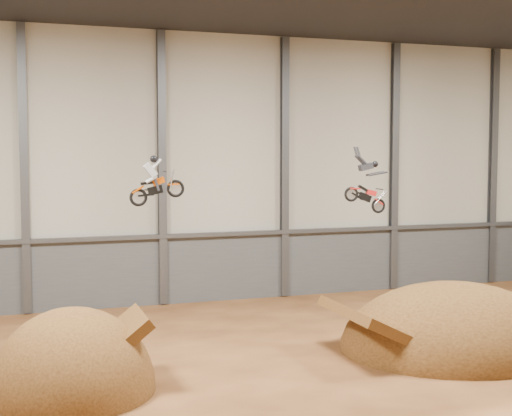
{
  "coord_description": "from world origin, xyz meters",
  "views": [
    {
      "loc": [
        -10.38,
        -21.05,
        7.76
      ],
      "look_at": [
        -1.93,
        4.0,
        5.74
      ],
      "focal_mm": 50.0,
      "sensor_mm": 36.0,
      "label": 1
    }
  ],
  "objects_px": {
    "landing_ramp": "(453,348)",
    "fmx_rider_b": "(363,180)",
    "fmx_rider_a": "(159,176)",
    "takeoff_ramp": "(73,389)"
  },
  "relations": [
    {
      "from": "landing_ramp",
      "to": "fmx_rider_b",
      "type": "xyz_separation_m",
      "value": [
        -2.8,
        2.5,
        6.67
      ]
    },
    {
      "from": "fmx_rider_a",
      "to": "takeoff_ramp",
      "type": "bearing_deg",
      "value": -143.45
    },
    {
      "from": "takeoff_ramp",
      "to": "fmx_rider_b",
      "type": "bearing_deg",
      "value": 12.95
    },
    {
      "from": "fmx_rider_b",
      "to": "landing_ramp",
      "type": "bearing_deg",
      "value": -39.59
    },
    {
      "from": "takeoff_ramp",
      "to": "fmx_rider_a",
      "type": "relative_size",
      "value": 3.06
    },
    {
      "from": "landing_ramp",
      "to": "fmx_rider_a",
      "type": "height_order",
      "value": "fmx_rider_a"
    },
    {
      "from": "landing_ramp",
      "to": "fmx_rider_a",
      "type": "relative_size",
      "value": 4.51
    },
    {
      "from": "fmx_rider_b",
      "to": "fmx_rider_a",
      "type": "bearing_deg",
      "value": -174.28
    },
    {
      "from": "takeoff_ramp",
      "to": "landing_ramp",
      "type": "height_order",
      "value": "takeoff_ramp"
    },
    {
      "from": "fmx_rider_a",
      "to": "fmx_rider_b",
      "type": "relative_size",
      "value": 0.79
    }
  ]
}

